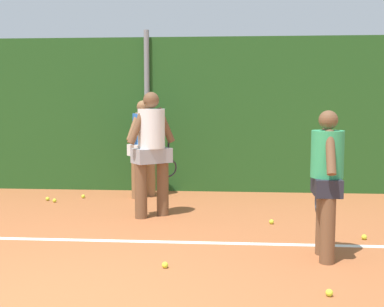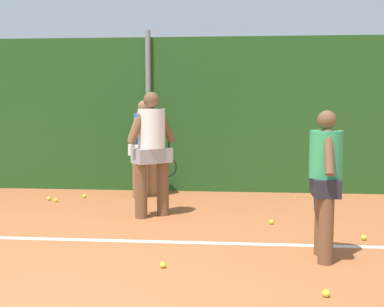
{
  "view_description": "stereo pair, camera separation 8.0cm",
  "coord_description": "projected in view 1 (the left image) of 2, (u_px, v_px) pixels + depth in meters",
  "views": [
    {
      "loc": [
        1.57,
        -3.74,
        1.76
      ],
      "look_at": [
        1.02,
        3.48,
        0.97
      ],
      "focal_mm": 47.06,
      "sensor_mm": 36.0,
      "label": 1
    },
    {
      "loc": [
        1.65,
        -3.73,
        1.76
      ],
      "look_at": [
        1.02,
        3.48,
        0.97
      ],
      "focal_mm": 47.06,
      "sensor_mm": 36.0,
      "label": 2
    }
  ],
  "objects": [
    {
      "name": "court_baseline_paint",
      "position": [
        103.0,
        240.0,
        6.26
      ],
      "size": [
        12.72,
        0.1,
        0.01
      ],
      "primitive_type": "cube",
      "color": "white",
      "rests_on": "ground_plane"
    },
    {
      "name": "hedge_fence_backdrop",
      "position": [
        149.0,
        115.0,
        9.65
      ],
      "size": [
        17.41,
        0.25,
        2.9
      ],
      "primitive_type": "cube",
      "color": "#23511E",
      "rests_on": "ground_plane"
    },
    {
      "name": "fence_post_center",
      "position": [
        147.0,
        112.0,
        9.46
      ],
      "size": [
        0.1,
        0.1,
        3.03
      ],
      "primitive_type": "cylinder",
      "color": "gray",
      "rests_on": "ground_plane"
    },
    {
      "name": "tennis_ball_0",
      "position": [
        271.0,
        222.0,
        7.09
      ],
      "size": [
        0.07,
        0.07,
        0.07
      ],
      "primitive_type": "sphere",
      "color": "#CCDB33",
      "rests_on": "ground_plane"
    },
    {
      "name": "tennis_ball_10",
      "position": [
        329.0,
        293.0,
        4.49
      ],
      "size": [
        0.07,
        0.07,
        0.07
      ],
      "primitive_type": "sphere",
      "color": "#CCDB33",
      "rests_on": "ground_plane"
    },
    {
      "name": "tennis_ball_2",
      "position": [
        364.0,
        237.0,
        6.3
      ],
      "size": [
        0.07,
        0.07,
        0.07
      ],
      "primitive_type": "sphere",
      "color": "#CCDB33",
      "rests_on": "ground_plane"
    },
    {
      "name": "player_backcourt_far",
      "position": [
        143.0,
        143.0,
        8.94
      ],
      "size": [
        0.56,
        0.58,
        1.73
      ],
      "rotation": [
        0.0,
        0.0,
        4.0
      ],
      "color": "#8C603D",
      "rests_on": "ground_plane"
    },
    {
      "name": "tennis_ball_11",
      "position": [
        83.0,
        196.0,
        8.94
      ],
      "size": [
        0.07,
        0.07,
        0.07
      ],
      "primitive_type": "sphere",
      "color": "#CCDB33",
      "rests_on": "ground_plane"
    },
    {
      "name": "ground_plane",
      "position": [
        91.0,
        254.0,
        5.71
      ],
      "size": [
        26.79,
        26.79,
        0.0
      ],
      "primitive_type": "plane",
      "color": "#A85B33"
    },
    {
      "name": "tennis_ball_7",
      "position": [
        165.0,
        265.0,
        5.25
      ],
      "size": [
        0.07,
        0.07,
        0.07
      ],
      "primitive_type": "sphere",
      "color": "#CCDB33",
      "rests_on": "ground_plane"
    },
    {
      "name": "player_foreground_near",
      "position": [
        327.0,
        177.0,
        5.47
      ],
      "size": [
        0.35,
        0.77,
        1.64
      ],
      "rotation": [
        0.0,
        0.0,
        1.54
      ],
      "color": "brown",
      "rests_on": "ground_plane"
    },
    {
      "name": "player_midcourt",
      "position": [
        152.0,
        147.0,
        7.44
      ],
      "size": [
        0.68,
        0.61,
        1.86
      ],
      "rotation": [
        0.0,
        0.0,
        0.63
      ],
      "color": "brown",
      "rests_on": "ground_plane"
    },
    {
      "name": "tennis_ball_3",
      "position": [
        55.0,
        200.0,
        8.57
      ],
      "size": [
        0.07,
        0.07,
        0.07
      ],
      "primitive_type": "sphere",
      "color": "#CCDB33",
      "rests_on": "ground_plane"
    },
    {
      "name": "tennis_ball_1",
      "position": [
        48.0,
        199.0,
        8.72
      ],
      "size": [
        0.07,
        0.07,
        0.07
      ],
      "primitive_type": "sphere",
      "color": "#CCDB33",
      "rests_on": "ground_plane"
    }
  ]
}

